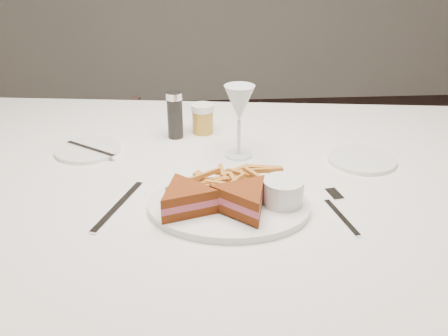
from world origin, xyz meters
The scene contains 4 objects.
ground centered at (0.00, 0.00, 0.00)m, with size 5.00×5.00×0.00m, color black.
table centered at (-0.20, -0.35, 0.38)m, with size 1.61×1.07×0.75m, color silver.
chair_far centered at (-0.29, 0.52, 0.32)m, with size 0.62×0.58×0.64m, color #48362C.
table_setting centered at (-0.19, -0.39, 0.79)m, with size 0.82×0.65×0.18m.
Camera 1 is at (-0.26, -1.33, 1.25)m, focal length 40.00 mm.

